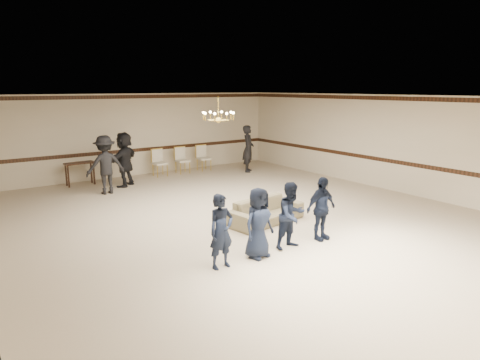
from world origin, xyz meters
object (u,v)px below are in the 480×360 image
Objects in this scene: settee at (266,211)px; boy_c at (292,215)px; console_table at (80,174)px; adult_mid at (125,159)px; banquet_chair_mid at (183,161)px; boy_d at (321,209)px; banquet_chair_left at (160,163)px; chandelier at (218,108)px; adult_right at (248,149)px; adult_left at (105,165)px; banquet_chair_right at (204,158)px; boy_b at (258,223)px; boy_a at (221,231)px.

boy_c is at bearing -119.82° from settee.
boy_c is 9.13m from console_table.
adult_mid is at bearing 93.54° from boy_c.
adult_mid is 1.84× the size of banquet_chair_mid.
boy_d reaches higher than banquet_chair_mid.
banquet_chair_left is at bearing 89.34° from boy_d.
settee is 7.09m from banquet_chair_mid.
boy_c is at bearing -95.44° from chandelier.
adult_right is at bearing 64.79° from boy_d.
adult_right is 3.64m from banquet_chair_left.
adult_right is (5.10, -0.40, 0.00)m from adult_mid.
settee is at bearing 64.27° from adult_mid.
adult_right is 1.84× the size of banquet_chair_mid.
adult_left is at bearing 101.16° from boy_c.
adult_left is 1.00× the size of adult_right.
adult_mid is at bearing -165.10° from banquet_chair_right.
chandelier is 4.09m from boy_d.
console_table is (-1.22, 8.87, -0.32)m from boy_b.
console_table is (-4.00, 0.20, -0.11)m from banquet_chair_mid.
banquet_chair_right is at bearing 153.60° from adult_mid.
banquet_chair_right is (4.62, 1.56, -0.44)m from adult_left.
boy_d is 0.76× the size of adult_mid.
adult_right is at bearing -17.95° from console_table.
boy_c is at bearing -106.49° from banquet_chair_right.
settee is at bearing 31.70° from boy_a.
banquet_chair_mid is at bearing 62.39° from boy_b.
adult_right is at bearing -28.24° from banquet_chair_mid.
adult_mid is at bearing -162.81° from banquet_chair_mid.
boy_c is 8.87m from banquet_chair_mid.
boy_a and boy_b have the same top height.
boy_d is (1.80, 0.00, 0.00)m from boy_b.
settee is at bearing 37.53° from boy_b.
chandelier is at bearing 81.97° from boy_c.
boy_b is at bearing 97.69° from adult_left.
boy_b is 1.00× the size of boy_c.
chandelier is 0.49× the size of adult_left.
chandelier is 5.91m from adult_right.
console_table is (-0.32, 8.87, -0.32)m from boy_a.
settee is 2.02× the size of banquet_chair_mid.
boy_a is 2.70m from boy_d.
banquet_chair_left is at bearing 68.57° from boy_b.
banquet_chair_mid is (1.00, 0.00, 0.00)m from banquet_chair_left.
chandelier is 5.76m from banquet_chair_left.
boy_a is 9.08m from banquet_chair_left.
banquet_chair_left is 1.06× the size of console_table.
boy_a reaches higher than banquet_chair_mid.
chandelier reaches higher than boy_c.
banquet_chair_mid is at bearing 64.20° from boy_a.
boy_c is at bearing -168.64° from adult_right.
chandelier is 4.06m from boy_c.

